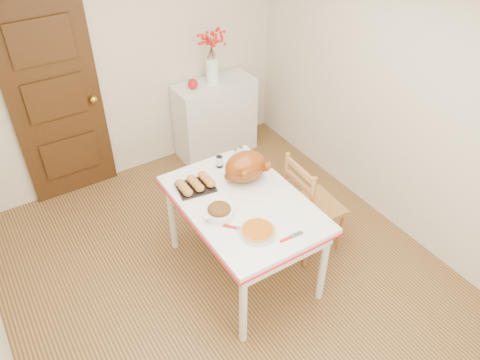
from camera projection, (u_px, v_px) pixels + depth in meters
floor at (229, 280)px, 4.17m from camera, size 3.50×4.00×0.00m
wall_back at (122, 63)px, 4.73m from camera, size 3.50×0.00×2.50m
wall_right at (400, 100)px, 4.14m from camera, size 0.00×4.00×2.50m
door_back at (56, 103)px, 4.55m from camera, size 0.85×0.06×2.06m
sideboard at (215, 118)px, 5.46m from camera, size 0.89×0.40×0.89m
kitchen_table at (243, 238)px, 4.01m from camera, size 0.91×1.34×0.80m
chair_oak at (314, 205)px, 4.20m from camera, size 0.46×0.46×0.99m
berry_vase at (212, 57)px, 5.00m from camera, size 0.31×0.31×0.59m
apple at (193, 84)px, 5.05m from camera, size 0.11×0.11×0.11m
turkey_platter at (246, 168)px, 3.89m from camera, size 0.43×0.35×0.27m
pumpkin_pie at (258, 231)px, 3.47m from camera, size 0.28×0.28×0.05m
stuffing_dish at (219, 212)px, 3.60m from camera, size 0.31×0.27×0.10m
rolls_tray at (195, 184)px, 3.88m from camera, size 0.33×0.28×0.08m
pie_server at (292, 237)px, 3.45m from camera, size 0.20×0.06×0.01m
carving_knife at (241, 229)px, 3.51m from camera, size 0.23×0.25×0.01m
drinking_glass at (219, 162)px, 4.10m from camera, size 0.07×0.07×0.10m
shaker_pair at (238, 153)px, 4.21m from camera, size 0.11×0.06×0.10m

